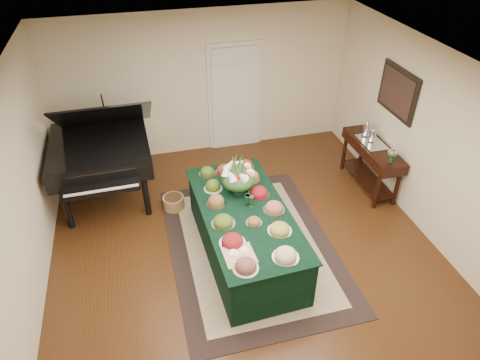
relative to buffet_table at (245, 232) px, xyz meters
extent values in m
plane|color=black|center=(0.03, 0.05, -0.40)|extent=(6.00, 6.00, 0.00)
cube|color=black|center=(0.13, 0.10, -0.39)|extent=(2.34, 3.28, 0.01)
cube|color=beige|center=(0.13, 0.10, -0.39)|extent=(1.88, 2.81, 0.01)
cube|color=silver|center=(0.63, 3.03, 0.65)|extent=(1.05, 0.04, 2.10)
cube|color=silver|center=(0.63, 3.01, 0.60)|extent=(0.90, 0.06, 2.00)
cube|color=black|center=(0.00, 0.00, -0.01)|extent=(1.19, 2.42, 0.77)
cube|color=black|center=(0.00, 0.00, 0.38)|extent=(1.25, 2.48, 0.02)
cylinder|color=beige|center=(-0.32, 0.59, 0.40)|extent=(0.27, 0.27, 0.01)
ellipsoid|color=#496219|center=(-0.32, 0.59, 0.46)|extent=(0.22, 0.22, 0.11)
cylinder|color=silver|center=(-0.06, 0.96, 0.40)|extent=(0.29, 0.29, 0.01)
ellipsoid|color=brown|center=(-0.06, 0.96, 0.45)|extent=(0.24, 0.24, 0.09)
cylinder|color=silver|center=(-0.34, 0.23, 0.40)|extent=(0.28, 0.28, 0.01)
ellipsoid|color=brown|center=(-0.34, 0.23, 0.45)|extent=(0.23, 0.23, 0.10)
cylinder|color=silver|center=(0.24, -0.97, 0.40)|extent=(0.33, 0.33, 0.01)
ellipsoid|color=beige|center=(0.24, -0.97, 0.45)|extent=(0.27, 0.27, 0.09)
cylinder|color=silver|center=(0.39, -0.09, 0.40)|extent=(0.30, 0.30, 0.01)
ellipsoid|color=#B46848|center=(0.39, -0.09, 0.45)|extent=(0.25, 0.25, 0.09)
cylinder|color=silver|center=(0.28, 0.68, 0.40)|extent=(0.28, 0.28, 0.01)
ellipsoid|color=olive|center=(0.28, 0.68, 0.46)|extent=(0.23, 0.23, 0.11)
cylinder|color=silver|center=(-0.34, -0.19, 0.40)|extent=(0.32, 0.32, 0.01)
ellipsoid|color=#496219|center=(-0.34, -0.19, 0.44)|extent=(0.26, 0.26, 0.08)
cylinder|color=silver|center=(-0.33, 0.98, 0.40)|extent=(0.26, 0.26, 0.01)
ellipsoid|color=#496219|center=(-0.33, 0.98, 0.44)|extent=(0.21, 0.21, 0.08)
cylinder|color=silver|center=(-0.31, -0.57, 0.40)|extent=(0.33, 0.33, 0.01)
ellipsoid|color=maroon|center=(-0.31, -0.57, 0.44)|extent=(0.27, 0.27, 0.08)
cylinder|color=silver|center=(0.05, -0.27, 0.40)|extent=(0.21, 0.21, 0.01)
ellipsoid|color=brown|center=(0.05, -0.27, 0.43)|extent=(0.17, 0.17, 0.05)
cylinder|color=silver|center=(0.29, 1.01, 0.40)|extent=(0.26, 0.26, 0.01)
ellipsoid|color=brown|center=(0.29, 1.01, 0.45)|extent=(0.21, 0.21, 0.09)
cylinder|color=silver|center=(0.28, 0.29, 0.40)|extent=(0.31, 0.31, 0.01)
ellipsoid|color=maroon|center=(0.28, 0.29, 0.45)|extent=(0.26, 0.26, 0.08)
cylinder|color=beige|center=(-0.26, -1.02, 0.40)|extent=(0.31, 0.31, 0.01)
ellipsoid|color=brown|center=(-0.26, -1.02, 0.45)|extent=(0.25, 0.25, 0.09)
cylinder|color=silver|center=(0.32, -0.51, 0.40)|extent=(0.31, 0.31, 0.01)
ellipsoid|color=#B3A040|center=(0.32, -0.51, 0.44)|extent=(0.26, 0.26, 0.07)
cube|color=tan|center=(-0.29, -0.80, 0.40)|extent=(0.38, 0.38, 0.02)
ellipsoid|color=white|center=(-0.35, -0.77, 0.45)|extent=(0.14, 0.14, 0.08)
ellipsoid|color=white|center=(-0.21, -0.74, 0.44)|extent=(0.12, 0.12, 0.07)
cube|color=orange|center=(-0.23, -0.88, 0.44)|extent=(0.11, 0.10, 0.05)
cylinder|color=#16371E|center=(0.02, 0.43, 0.48)|extent=(0.18, 0.18, 0.18)
ellipsoid|color=#2B5723|center=(0.02, 0.43, 0.61)|extent=(0.46, 0.46, 0.30)
cylinder|color=black|center=(-2.47, 1.22, -0.02)|extent=(0.10, 0.10, 0.76)
cylinder|color=black|center=(-1.28, 1.25, -0.02)|extent=(0.10, 0.10, 0.76)
cylinder|color=black|center=(-1.90, 2.59, -0.02)|extent=(0.10, 0.10, 0.76)
cube|color=black|center=(-1.88, 1.89, 0.52)|extent=(1.55, 1.65, 0.33)
cube|color=black|center=(-1.87, 0.96, 0.41)|extent=(1.09, 0.24, 0.10)
cube|color=black|center=(-1.74, 2.04, 1.04)|extent=(1.48, 1.20, 0.84)
cylinder|color=olive|center=(-0.86, 1.29, -0.29)|extent=(0.35, 0.35, 0.22)
cylinder|color=black|center=(2.34, 0.47, -0.07)|extent=(0.07, 0.07, 0.65)
cylinder|color=black|center=(2.70, 0.47, -0.07)|extent=(0.07, 0.07, 0.65)
cylinder|color=black|center=(2.34, 1.66, -0.07)|extent=(0.07, 0.07, 0.65)
cylinder|color=black|center=(2.70, 1.66, -0.07)|extent=(0.07, 0.07, 0.65)
cube|color=black|center=(2.52, 1.07, 0.34)|extent=(0.45, 1.41, 0.18)
cube|color=black|center=(2.52, 1.07, -0.25)|extent=(0.38, 1.24, 0.03)
cube|color=silver|center=(2.52, 1.15, 0.44)|extent=(0.34, 0.58, 0.02)
cylinder|color=#16371E|center=(2.52, 0.54, 0.49)|extent=(0.08, 0.08, 0.12)
ellipsoid|color=pink|center=(2.52, 0.54, 0.60)|extent=(0.18, 0.18, 0.12)
cube|color=black|center=(2.75, 1.07, 1.35)|extent=(0.04, 0.95, 0.75)
cube|color=#4D141E|center=(2.72, 1.07, 1.35)|extent=(0.01, 0.82, 0.62)
camera|label=1|loc=(-1.19, -4.31, 4.08)|focal=32.00mm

